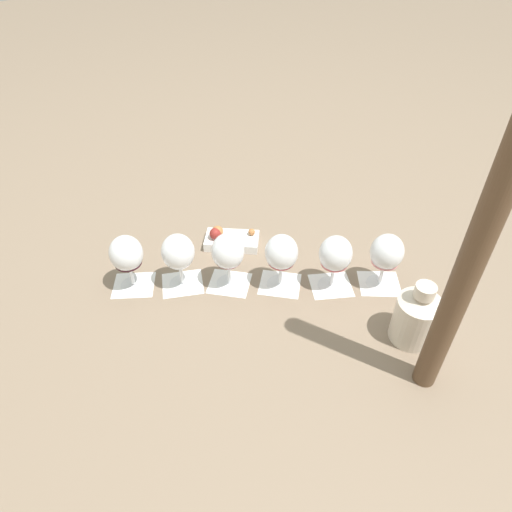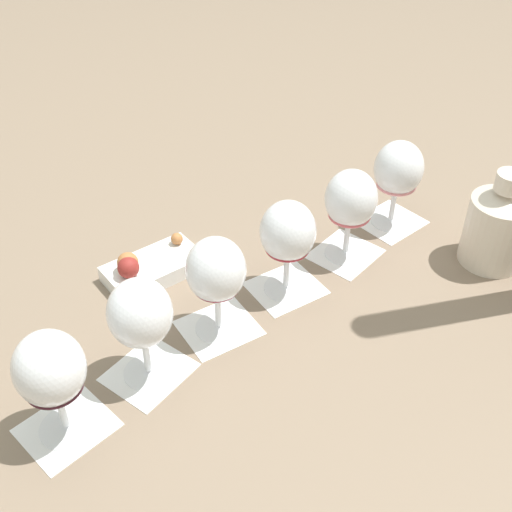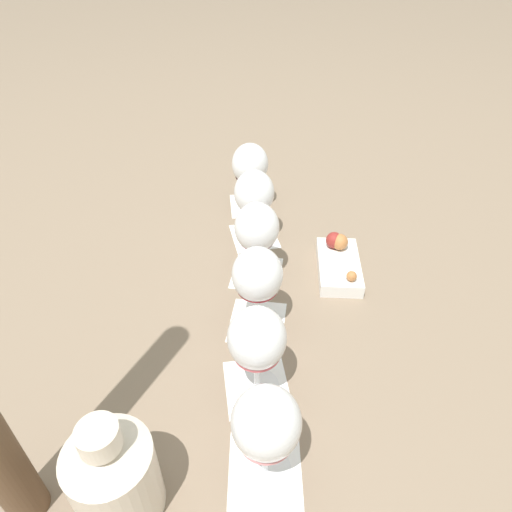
# 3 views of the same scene
# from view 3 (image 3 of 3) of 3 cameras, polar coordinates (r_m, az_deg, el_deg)

# --- Properties ---
(ground_plane) EXTENTS (8.00, 8.00, 0.00)m
(ground_plane) POSITION_cam_3_polar(r_m,az_deg,el_deg) (0.89, 0.14, -5.42)
(ground_plane) COLOR #7F6B56
(tasting_card_0) EXTENTS (0.15, 0.15, 0.00)m
(tasting_card_0) POSITION_cam_3_polar(r_m,az_deg,el_deg) (0.69, 1.14, -25.10)
(tasting_card_0) COLOR white
(tasting_card_0) RESTS_ON ground_plane
(tasting_card_1) EXTENTS (0.15, 0.14, 0.00)m
(tasting_card_1) POSITION_cam_3_polar(r_m,az_deg,el_deg) (0.76, 0.10, -15.97)
(tasting_card_1) COLOR white
(tasting_card_1) RESTS_ON ground_plane
(tasting_card_2) EXTENTS (0.15, 0.15, 0.00)m
(tasting_card_2) POSITION_cam_3_polar(r_m,az_deg,el_deg) (0.85, 0.16, -8.24)
(tasting_card_2) COLOR white
(tasting_card_2) RESTS_ON ground_plane
(tasting_card_3) EXTENTS (0.15, 0.15, 0.00)m
(tasting_card_3) POSITION_cam_3_polar(r_m,az_deg,el_deg) (0.95, 0.10, -2.10)
(tasting_card_3) COLOR white
(tasting_card_3) RESTS_ON ground_plane
(tasting_card_4) EXTENTS (0.14, 0.14, 0.00)m
(tasting_card_4) POSITION_cam_3_polar(r_m,az_deg,el_deg) (1.05, -0.21, 2.50)
(tasting_card_4) COLOR white
(tasting_card_4) RESTS_ON ground_plane
(tasting_card_5) EXTENTS (0.15, 0.14, 0.00)m
(tasting_card_5) POSITION_cam_3_polar(r_m,az_deg,el_deg) (1.16, -0.69, 6.37)
(tasting_card_5) COLOR white
(tasting_card_5) RESTS_ON ground_plane
(wine_glass_0) EXTENTS (0.09, 0.09, 0.16)m
(wine_glass_0) POSITION_cam_3_polar(r_m,az_deg,el_deg) (0.60, 1.28, -20.47)
(wine_glass_0) COLOR white
(wine_glass_0) RESTS_ON tasting_card_0
(wine_glass_1) EXTENTS (0.09, 0.09, 0.16)m
(wine_glass_1) POSITION_cam_3_polar(r_m,az_deg,el_deg) (0.67, 0.11, -10.65)
(wine_glass_1) COLOR white
(wine_glass_1) RESTS_ON tasting_card_1
(wine_glass_2) EXTENTS (0.09, 0.09, 0.16)m
(wine_glass_2) POSITION_cam_3_polar(r_m,az_deg,el_deg) (0.77, 0.18, -2.80)
(wine_glass_2) COLOR white
(wine_glass_2) RESTS_ON tasting_card_2
(wine_glass_3) EXTENTS (0.09, 0.09, 0.16)m
(wine_glass_3) POSITION_cam_3_polar(r_m,az_deg,el_deg) (0.88, 0.11, 3.18)
(wine_glass_3) COLOR white
(wine_glass_3) RESTS_ON tasting_card_3
(wine_glass_4) EXTENTS (0.09, 0.09, 0.16)m
(wine_glass_4) POSITION_cam_3_polar(r_m,az_deg,el_deg) (0.99, -0.22, 7.51)
(wine_glass_4) COLOR white
(wine_glass_4) RESTS_ON tasting_card_4
(wine_glass_5) EXTENTS (0.09, 0.09, 0.16)m
(wine_glass_5) POSITION_cam_3_polar(r_m,az_deg,el_deg) (1.11, -0.74, 11.07)
(wine_glass_5) COLOR white
(wine_glass_5) RESTS_ON tasting_card_5
(ceramic_vase) EXTENTS (0.11, 0.11, 0.17)m
(ceramic_vase) POSITION_cam_3_polar(r_m,az_deg,el_deg) (0.63, -17.38, -24.63)
(ceramic_vase) COLOR beige
(ceramic_vase) RESTS_ON ground_plane
(snack_dish) EXTENTS (0.18, 0.17, 0.06)m
(snack_dish) POSITION_cam_3_polar(r_m,az_deg,el_deg) (0.96, 10.27, -0.74)
(snack_dish) COLOR white
(snack_dish) RESTS_ON ground_plane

